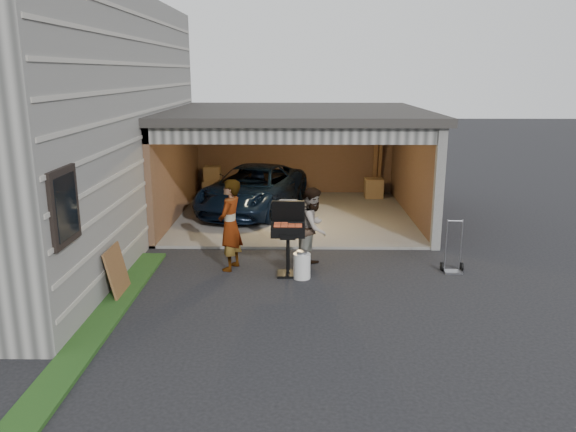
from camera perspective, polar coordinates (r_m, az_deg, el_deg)
name	(u,v)px	position (r m, az deg, el deg)	size (l,w,h in m)	color
ground	(247,315)	(9.30, -4.22, -9.99)	(80.00, 80.00, 0.00)	black
groundcover_strip	(87,341)	(8.89, -19.73, -11.84)	(0.50, 8.00, 0.06)	#193814
garage	(295,147)	(15.36, 0.71, 7.05)	(6.80, 6.30, 2.90)	#605E59
minivan	(253,191)	(15.72, -3.58, 2.59)	(2.07, 4.48, 1.25)	black
woman	(230,225)	(11.11, -5.90, -0.92)	(0.67, 0.44, 1.83)	#9EAFC7
man	(313,227)	(11.26, 2.56, -1.17)	(0.79, 0.62, 1.63)	#3E2418
bbq_grill	(288,233)	(10.75, 0.00, -1.70)	(0.64, 0.56, 1.43)	black
propane_tank	(302,266)	(10.76, 1.42, -5.09)	(0.33, 0.33, 0.49)	silver
plywood_panel	(117,272)	(10.34, -16.96, -5.43)	(0.04, 0.80, 0.89)	brown
hand_truck	(453,262)	(11.58, 16.39, -4.48)	(0.43, 0.32, 1.05)	slate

